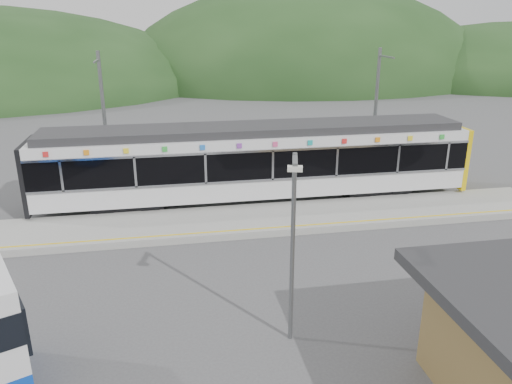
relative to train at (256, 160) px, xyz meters
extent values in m
plane|color=#4C4C4F|center=(-0.04, -6.00, -2.06)|extent=(120.00, 120.00, 0.00)
ellipsoid|color=#1E3D19|center=(15.96, 48.00, -2.06)|extent=(52.00, 39.00, 26.00)
cube|color=#9E9E99|center=(-0.04, -2.70, -1.91)|extent=(26.00, 3.20, 0.30)
cube|color=yellow|center=(-0.04, -4.00, -1.76)|extent=(26.00, 0.10, 0.01)
cube|color=black|center=(-6.02, 0.00, -1.76)|extent=(3.20, 2.20, 0.56)
cube|color=black|center=(5.98, 0.00, -1.76)|extent=(3.20, 2.20, 0.56)
cube|color=silver|center=(-0.02, 0.00, -1.02)|extent=(20.00, 2.90, 0.92)
cube|color=black|center=(-0.02, 0.00, 0.16)|extent=(20.00, 2.96, 1.45)
cube|color=silver|center=(-0.02, -1.50, -0.51)|extent=(20.00, 0.05, 0.10)
cube|color=silver|center=(-0.02, -1.50, 0.84)|extent=(20.00, 0.05, 0.10)
cube|color=silver|center=(-0.02, 0.00, 1.11)|extent=(20.00, 2.90, 0.45)
cube|color=#2D2D30|center=(-0.02, 0.00, 1.52)|extent=(19.40, 2.50, 0.36)
cube|color=yellow|center=(10.10, 0.00, -0.16)|extent=(0.24, 2.92, 3.00)
cube|color=black|center=(-10.12, 0.00, -0.16)|extent=(0.20, 2.92, 3.00)
cube|color=silver|center=(-8.52, -1.50, 0.16)|extent=(0.10, 0.05, 1.35)
cube|color=silver|center=(-5.52, -1.50, 0.16)|extent=(0.10, 0.05, 1.35)
cube|color=silver|center=(-2.52, -1.50, 0.16)|extent=(0.10, 0.05, 1.35)
cube|color=silver|center=(0.48, -1.50, 0.16)|extent=(0.10, 0.05, 1.35)
cube|color=silver|center=(3.48, -1.50, 0.16)|extent=(0.10, 0.05, 1.35)
cube|color=silver|center=(6.48, -1.50, 0.16)|extent=(0.10, 0.05, 1.35)
cube|color=silver|center=(8.98, -1.50, 0.16)|extent=(0.10, 0.05, 1.35)
cube|color=red|center=(-9.02, -1.49, 1.12)|extent=(0.22, 0.04, 0.22)
cube|color=orange|center=(-7.42, -1.49, 1.12)|extent=(0.22, 0.04, 0.22)
cube|color=yellow|center=(-5.82, -1.49, 1.12)|extent=(0.22, 0.04, 0.22)
cube|color=green|center=(-4.22, -1.49, 1.12)|extent=(0.22, 0.04, 0.22)
cube|color=blue|center=(-2.62, -1.49, 1.12)|extent=(0.22, 0.04, 0.22)
cube|color=purple|center=(-1.02, -1.49, 1.12)|extent=(0.22, 0.04, 0.22)
cube|color=#E54C8C|center=(0.58, -1.49, 1.12)|extent=(0.22, 0.04, 0.22)
cube|color=#19A5A5|center=(2.18, -1.49, 1.12)|extent=(0.22, 0.04, 0.22)
cube|color=red|center=(3.78, -1.49, 1.12)|extent=(0.22, 0.04, 0.22)
cube|color=orange|center=(5.38, -1.49, 1.12)|extent=(0.22, 0.04, 0.22)
cube|color=yellow|center=(6.98, -1.49, 1.12)|extent=(0.22, 0.04, 0.22)
cube|color=green|center=(8.58, -1.49, 1.12)|extent=(0.22, 0.04, 0.22)
cylinder|color=slate|center=(-7.04, 2.60, 1.44)|extent=(0.18, 0.18, 7.00)
cube|color=slate|center=(-7.04, 1.80, 4.54)|extent=(0.08, 1.80, 0.08)
cylinder|color=slate|center=(6.96, 2.60, 1.44)|extent=(0.18, 0.18, 7.00)
cube|color=slate|center=(6.96, 1.80, 4.54)|extent=(0.08, 1.80, 0.08)
cylinder|color=slate|center=(-1.04, -10.97, 0.60)|extent=(0.12, 0.12, 5.33)
cube|color=slate|center=(-1.04, -11.37, 3.18)|extent=(0.34, 0.89, 0.12)
cube|color=silver|center=(-1.04, -11.77, 3.11)|extent=(0.38, 0.26, 0.12)
camera|label=1|loc=(-4.10, -22.40, 6.40)|focal=35.00mm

